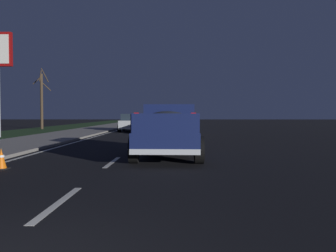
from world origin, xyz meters
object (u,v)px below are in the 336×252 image
sedan_blue (172,122)px  bare_tree_far (42,99)px  sedan_green (175,120)px  sedan_tan (174,124)px  pickup_truck (169,129)px  traffic_cone_near (1,159)px  sedan_silver (132,122)px

sedan_blue → bare_tree_far: (1.90, 13.24, 2.28)m
sedan_green → sedan_tan: bearing=179.8°
sedan_green → bare_tree_far: bare_tree_far is taller
pickup_truck → traffic_cone_near: (-3.06, 4.54, -0.70)m
sedan_blue → sedan_silver: 4.42m
pickup_truck → sedan_tan: bearing=-0.7°
pickup_truck → sedan_tan: (13.31, -0.16, -0.20)m
sedan_silver → bare_tree_far: (4.63, 9.76, 2.28)m
sedan_tan → sedan_green: bearing=-0.2°
pickup_truck → sedan_green: (27.87, -0.23, -0.20)m
traffic_cone_near → pickup_truck: bearing=-56.0°
bare_tree_far → sedan_tan: bearing=-124.4°
pickup_truck → bare_tree_far: bearing=30.6°
sedan_blue → sedan_green: (7.21, -0.34, 0.00)m
sedan_tan → bare_tree_far: 16.53m
sedan_silver → traffic_cone_near: sedan_silver is taller
sedan_green → traffic_cone_near: (-30.92, 4.77, -0.50)m
sedan_blue → bare_tree_far: bare_tree_far is taller
sedan_green → pickup_truck: bearing=179.5°
sedan_tan → traffic_cone_near: (-16.37, 4.70, -0.50)m
sedan_tan → bare_tree_far: bare_tree_far is taller
pickup_truck → traffic_cone_near: pickup_truck is taller
sedan_blue → traffic_cone_near: 24.13m
traffic_cone_near → sedan_silver: bearing=-2.6°
sedan_blue → sedan_silver: (-2.73, 3.47, 0.00)m
sedan_green → sedan_silver: 10.64m
traffic_cone_near → sedan_tan: bearing=-16.0°
sedan_blue → sedan_silver: bearing=128.2°
sedan_blue → bare_tree_far: 13.56m
pickup_truck → sedan_tan: pickup_truck is taller
pickup_truck → sedan_blue: size_ratio=1.24×
pickup_truck → sedan_blue: pickup_truck is taller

